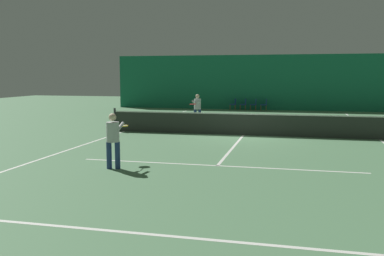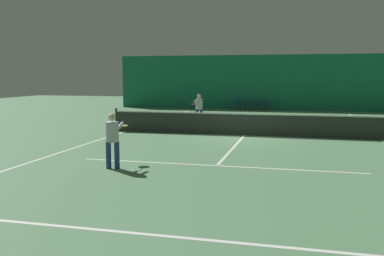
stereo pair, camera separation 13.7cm
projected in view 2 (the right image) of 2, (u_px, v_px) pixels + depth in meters
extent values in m
plane|color=#56845B|center=(244.00, 135.00, 18.41)|extent=(60.00, 60.00, 0.00)
cube|color=#196B4C|center=(268.00, 82.00, 31.50)|extent=(23.00, 0.12, 4.06)
cube|color=white|center=(266.00, 112.00, 29.87)|extent=(11.00, 0.10, 0.00)
cube|color=white|center=(154.00, 235.00, 6.95)|extent=(11.00, 0.10, 0.00)
cube|color=white|center=(258.00, 120.00, 24.57)|extent=(8.25, 0.10, 0.00)
cube|color=white|center=(217.00, 166.00, 12.25)|extent=(8.25, 0.10, 0.00)
cube|color=white|center=(126.00, 131.00, 19.73)|extent=(0.10, 23.80, 0.00)
cube|color=white|center=(382.00, 140.00, 17.09)|extent=(0.10, 23.80, 0.00)
cube|color=white|center=(244.00, 135.00, 18.41)|extent=(0.10, 12.80, 0.00)
cube|color=#2D332D|center=(245.00, 124.00, 18.35)|extent=(11.90, 0.02, 0.95)
cube|color=white|center=(245.00, 114.00, 18.30)|extent=(11.90, 0.02, 0.05)
cylinder|color=#333338|center=(116.00, 120.00, 19.78)|extent=(0.10, 0.10, 1.07)
cylinder|color=navy|center=(109.00, 155.00, 11.85)|extent=(0.16, 0.16, 0.76)
cylinder|color=navy|center=(117.00, 155.00, 11.82)|extent=(0.16, 0.16, 0.76)
cylinder|color=#B7B7BC|center=(112.00, 132.00, 11.76)|extent=(0.39, 0.39, 0.55)
sphere|color=beige|center=(112.00, 117.00, 11.71)|extent=(0.21, 0.21, 0.21)
cylinder|color=#B7B7BC|center=(110.00, 126.00, 12.01)|extent=(0.14, 0.53, 0.22)
cylinder|color=#B7B7BC|center=(120.00, 126.00, 11.97)|extent=(0.14, 0.53, 0.22)
cylinder|color=black|center=(119.00, 127.00, 12.39)|extent=(0.06, 0.31, 0.03)
torus|color=gold|center=(123.00, 126.00, 12.69)|extent=(0.36, 0.36, 0.03)
cylinder|color=silver|center=(123.00, 126.00, 12.69)|extent=(0.30, 0.30, 0.00)
cylinder|color=navy|center=(201.00, 116.00, 22.78)|extent=(0.15, 0.15, 0.77)
cylinder|color=navy|center=(197.00, 116.00, 22.84)|extent=(0.15, 0.15, 0.77)
cylinder|color=#B7B7BC|center=(199.00, 104.00, 22.73)|extent=(0.37, 0.37, 0.56)
sphere|color=beige|center=(199.00, 96.00, 22.68)|extent=(0.21, 0.21, 0.21)
cylinder|color=#B7B7BC|center=(201.00, 102.00, 22.43)|extent=(0.10, 0.53, 0.22)
cylinder|color=#B7B7BC|center=(195.00, 102.00, 22.51)|extent=(0.10, 0.53, 0.22)
cylinder|color=black|center=(196.00, 104.00, 22.09)|extent=(0.04, 0.31, 0.03)
torus|color=red|center=(194.00, 104.00, 21.80)|extent=(0.34, 0.34, 0.03)
cylinder|color=silver|center=(194.00, 104.00, 21.80)|extent=(0.28, 0.28, 0.00)
cylinder|color=brown|center=(233.00, 107.00, 31.98)|extent=(0.03, 0.03, 0.39)
cylinder|color=brown|center=(232.00, 107.00, 31.62)|extent=(0.03, 0.03, 0.39)
cylinder|color=brown|center=(238.00, 107.00, 31.89)|extent=(0.03, 0.03, 0.39)
cylinder|color=brown|center=(237.00, 108.00, 31.53)|extent=(0.03, 0.03, 0.39)
cube|color=navy|center=(235.00, 104.00, 31.73)|extent=(0.44, 0.44, 0.05)
cube|color=navy|center=(238.00, 101.00, 31.65)|extent=(0.04, 0.44, 0.40)
cylinder|color=brown|center=(243.00, 107.00, 31.80)|extent=(0.03, 0.03, 0.39)
cylinder|color=brown|center=(242.00, 108.00, 31.44)|extent=(0.03, 0.03, 0.39)
cylinder|color=brown|center=(248.00, 107.00, 31.71)|extent=(0.03, 0.03, 0.39)
cylinder|color=brown|center=(248.00, 108.00, 31.35)|extent=(0.03, 0.03, 0.39)
cube|color=navy|center=(245.00, 104.00, 31.55)|extent=(0.44, 0.44, 0.05)
cube|color=navy|center=(248.00, 101.00, 31.47)|extent=(0.04, 0.44, 0.40)
cylinder|color=brown|center=(253.00, 107.00, 31.62)|extent=(0.03, 0.03, 0.39)
cylinder|color=brown|center=(253.00, 108.00, 31.26)|extent=(0.03, 0.03, 0.39)
cylinder|color=brown|center=(258.00, 108.00, 31.53)|extent=(0.03, 0.03, 0.39)
cylinder|color=brown|center=(258.00, 108.00, 31.16)|extent=(0.03, 0.03, 0.39)
cube|color=navy|center=(256.00, 105.00, 31.37)|extent=(0.44, 0.44, 0.05)
cube|color=navy|center=(258.00, 102.00, 31.29)|extent=(0.04, 0.44, 0.40)
cylinder|color=brown|center=(264.00, 108.00, 31.44)|extent=(0.03, 0.03, 0.39)
cylinder|color=brown|center=(263.00, 108.00, 31.07)|extent=(0.03, 0.03, 0.39)
cylinder|color=brown|center=(269.00, 108.00, 31.35)|extent=(0.03, 0.03, 0.39)
cylinder|color=brown|center=(268.00, 108.00, 30.98)|extent=(0.03, 0.03, 0.39)
cube|color=navy|center=(266.00, 105.00, 31.18)|extent=(0.44, 0.44, 0.05)
cube|color=navy|center=(269.00, 102.00, 31.11)|extent=(0.04, 0.44, 0.40)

